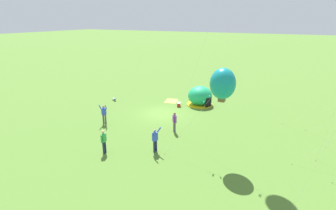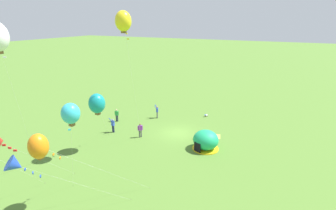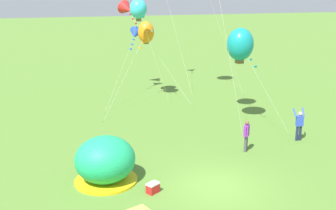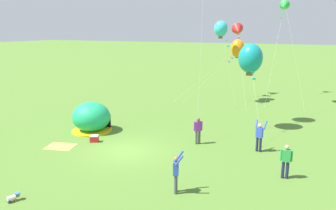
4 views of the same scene
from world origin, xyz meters
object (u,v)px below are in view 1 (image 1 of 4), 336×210
Objects in this scene: person_arms_raised at (104,113)px; person_watching_sky at (104,140)px; cooler_box at (179,104)px; kite_teal at (223,84)px; person_flying_kite at (155,139)px; popup_tent at (200,96)px; toddler_crawling at (114,99)px; person_with_toddler at (174,121)px.

person_arms_raised reaches higher than person_watching_sky.
cooler_box is 11.92m from kite_teal.
person_flying_kite is 1.00× the size of person_arms_raised.
person_watching_sky is (13.31, -2.25, -0.03)m from popup_tent.
popup_tent is at bearing 170.41° from person_watching_sky.
kite_teal reaches higher than person_arms_raised.
person_watching_sky is at bearing -9.59° from popup_tent.
cooler_box is 11.76m from person_watching_sky.
popup_tent is 2.54m from cooler_box.
popup_tent is 11.92m from kite_teal.
popup_tent is 5.10× the size of toddler_crawling.
toddler_crawling is 0.32× the size of person_watching_sky.
popup_tent is at bearing -153.11° from kite_teal.
popup_tent reaches higher than person_with_toddler.
cooler_box is at bearing 177.97° from person_watching_sky.
person_arms_raised is (7.47, -3.97, 0.78)m from cooler_box.
person_flying_kite reaches higher than cooler_box.
person_watching_sky is (1.78, -3.14, -0.03)m from person_flying_kite.
person_watching_sky is 9.05m from kite_teal.
kite_teal is (2.18, 4.43, 4.18)m from person_with_toddler.
cooler_box is 1.16× the size of toddler_crawling.
person_watching_sky reaches higher than cooler_box.
toddler_crawling is at bearing -149.26° from person_arms_raised.
popup_tent is at bearing -175.57° from person_flying_kite.
person_flying_kite is at bearing 119.61° from person_watching_sky.
cooler_box is at bearing -49.23° from popup_tent.
person_flying_kite is 7.14m from person_arms_raised.
person_watching_sky is (10.24, 7.11, 0.79)m from toddler_crawling.
toddler_crawling is 0.29× the size of person_flying_kite.
person_flying_kite is 1.10× the size of person_with_toddler.
toddler_crawling is at bearing -145.22° from person_watching_sky.
popup_tent is 1.63× the size of person_with_toddler.
kite_teal is at bearing 110.50° from person_flying_kite.
person_with_toddler is (7.79, 0.62, -0.03)m from popup_tent.
popup_tent is 0.45× the size of kite_teal.
person_with_toddler is 6.55m from person_arms_raised.
person_watching_sky is (11.73, -0.42, 0.74)m from cooler_box.
person_flying_kite is 0.31× the size of kite_teal.
kite_teal is (6.90, 14.42, 4.96)m from toddler_crawling.
popup_tent is 7.81m from person_with_toddler.
person_with_toddler and person_watching_sky have the same top height.
person_flying_kite is 3.75m from person_with_toddler.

